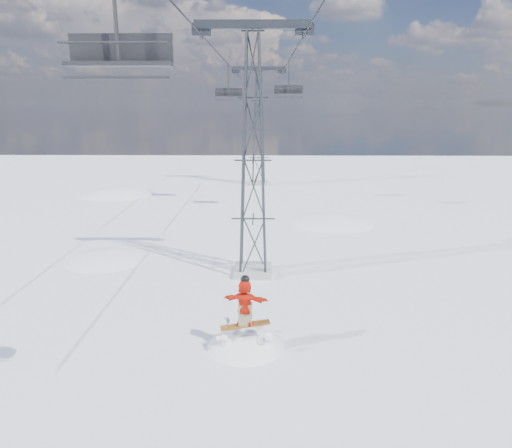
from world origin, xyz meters
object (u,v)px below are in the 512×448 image
Objects in this scene: lift_tower_near at (253,161)px; lift_chair_near at (119,53)px; lift_tower_far at (259,130)px; snowboarder_jump at (246,388)px.

lift_chair_near is (-2.20, -11.93, 3.45)m from lift_tower_near.
snowboarder_jump is (-0.11, -31.88, -7.11)m from lift_tower_far.
lift_tower_near and lift_tower_far have the same top height.
lift_chair_near is at bearing -93.41° from lift_tower_far.
snowboarder_jump is (-0.11, -6.88, -7.11)m from lift_tower_near.
lift_tower_far is (0.00, 25.00, 0.00)m from lift_tower_near.
lift_tower_far reaches higher than snowboarder_jump.
lift_tower_far is 1.72× the size of snowboarder_jump.
lift_chair_near is at bearing -112.50° from snowboarder_jump.
lift_tower_far is at bearing 86.59° from lift_chair_near.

